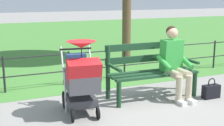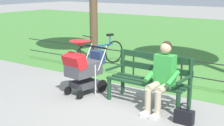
% 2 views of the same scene
% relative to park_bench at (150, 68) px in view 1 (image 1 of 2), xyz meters
% --- Properties ---
extents(ground_plane, '(60.00, 60.00, 0.00)m').
position_rel_park_bench_xyz_m(ground_plane, '(0.52, 0.12, -0.53)').
color(ground_plane, gray).
extents(grass_lawn, '(40.00, 16.00, 0.01)m').
position_rel_park_bench_xyz_m(grass_lawn, '(0.52, -8.68, -0.52)').
color(grass_lawn, '#478438').
rests_on(grass_lawn, ground).
extents(park_bench, '(1.61, 0.63, 0.96)m').
position_rel_park_bench_xyz_m(park_bench, '(0.00, 0.00, 0.00)').
color(park_bench, '#193D23').
rests_on(park_bench, ground).
extents(person_on_bench, '(0.54, 0.74, 1.28)m').
position_rel_park_bench_xyz_m(person_on_bench, '(-0.36, 0.22, 0.15)').
color(person_on_bench, tan).
rests_on(person_on_bench, ground).
extents(stroller, '(0.60, 0.94, 1.15)m').
position_rel_park_bench_xyz_m(stroller, '(1.40, 0.33, 0.07)').
color(stroller, black).
rests_on(stroller, ground).
extents(handbag, '(0.32, 0.14, 0.37)m').
position_rel_park_bench_xyz_m(handbag, '(-0.95, 0.54, -0.40)').
color(handbag, black).
rests_on(handbag, ground).
extents(park_fence, '(8.79, 0.04, 0.70)m').
position_rel_park_bench_xyz_m(park_fence, '(0.02, -1.27, -0.10)').
color(park_fence, black).
rests_on(park_fence, ground).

